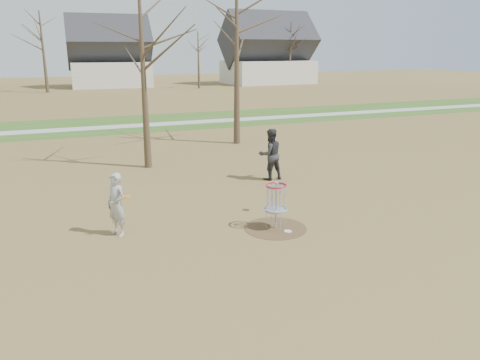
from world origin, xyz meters
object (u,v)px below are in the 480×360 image
disc_golf_basket (276,198)px  disc_grounded (288,231)px  player_throwing (270,154)px  player_standing (116,205)px

disc_golf_basket → disc_grounded: bearing=-62.4°
disc_grounded → player_throwing: bearing=70.1°
player_standing → disc_golf_basket: 4.42m
player_standing → disc_grounded: (4.46, -1.56, -0.86)m
player_standing → disc_golf_basket: bearing=43.5°
disc_grounded → disc_golf_basket: 0.99m
player_throwing → disc_golf_basket: player_throwing is taller
player_throwing → disc_golf_basket: bearing=63.5°
player_throwing → disc_golf_basket: (-2.07, -4.78, -0.09)m
player_standing → disc_grounded: player_standing is taller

